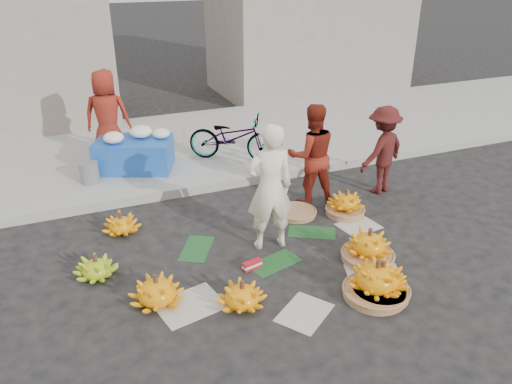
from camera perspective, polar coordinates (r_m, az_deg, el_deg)
name	(u,v)px	position (r m, az deg, el deg)	size (l,w,h in m)	color
ground	(275,254)	(6.48, 2.18, -7.04)	(80.00, 80.00, 0.00)	black
curb	(220,183)	(8.25, -4.17, 0.99)	(40.00, 0.25, 0.15)	#999791
sidewalk	(186,144)	(10.13, -8.02, 5.43)	(40.00, 4.00, 0.12)	#999791
newspaper_scatter	(304,288)	(5.89, 5.48, -10.84)	(3.20, 1.80, 0.00)	beige
banana_leaves	(262,247)	(6.59, 0.66, -6.33)	(2.00, 1.00, 0.00)	#17461F
banana_bunch_0	(157,291)	(5.65, -11.29, -11.00)	(0.61, 0.61, 0.37)	#FDA30C
banana_bunch_1	(242,296)	(5.51, -1.60, -11.76)	(0.62, 0.62, 0.33)	#FDA30C
banana_bunch_2	(376,281)	(5.77, 13.56, -9.85)	(0.81, 0.81, 0.48)	#94633E
banana_bunch_3	(381,281)	(5.81, 14.12, -9.83)	(0.72, 0.72, 0.45)	#94633E
banana_bunch_4	(369,247)	(6.40, 12.75, -6.12)	(0.70, 0.70, 0.45)	#94633E
banana_bunch_5	(346,204)	(7.46, 10.20, -1.36)	(0.58, 0.58, 0.40)	#94633E
banana_bunch_6	(96,268)	(6.26, -17.80, -8.26)	(0.59, 0.59, 0.31)	#80A918
banana_bunch_7	(121,224)	(7.12, -15.17, -3.57)	(0.61, 0.61, 0.31)	#FDA30C
basket_spare	(296,213)	(7.40, 4.63, -2.39)	(0.57, 0.57, 0.07)	#94633E
incense_stack	(252,265)	(6.15, -0.45, -8.30)	(0.25, 0.08, 0.10)	red
vendor_cream	(270,188)	(6.25, 1.58, 0.48)	(0.61, 0.40, 1.68)	white
vendor_red	(312,155)	(7.49, 6.37, 4.20)	(0.76, 0.59, 1.57)	maroon
man_striped	(382,150)	(8.11, 14.25, 4.65)	(0.92, 0.53, 1.42)	maroon
flower_table	(135,152)	(8.84, -13.71, 4.45)	(1.47, 1.21, 0.73)	#1A4DAC
grey_bucket	(90,173)	(8.53, -18.49, 2.12)	(0.30, 0.30, 0.34)	slate
flower_vendor	(107,116)	(9.20, -16.64, 8.31)	(0.80, 0.52, 1.63)	maroon
bicycle	(233,137)	(8.96, -2.67, 6.27)	(1.62, 0.56, 0.85)	gray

